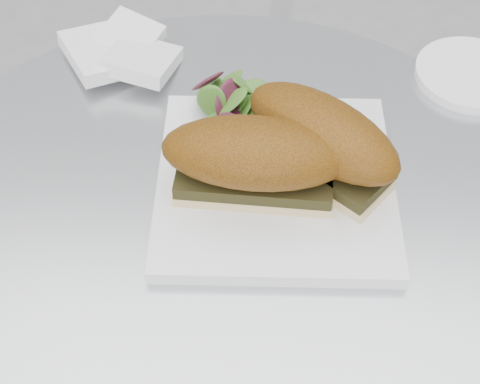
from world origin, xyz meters
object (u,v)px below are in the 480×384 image
at_px(plate, 275,182).
at_px(saucer, 471,74).
at_px(sandwich_right, 321,138).
at_px(sandwich_left, 255,159).

bearing_deg(plate, saucer, 38.65).
height_order(plate, sandwich_right, sandwich_right).
xyz_separation_m(sandwich_right, saucer, (0.18, 0.17, -0.05)).
height_order(sandwich_left, saucer, sandwich_left).
distance_m(plate, saucer, 0.29).
distance_m(sandwich_right, saucer, 0.25).
distance_m(sandwich_left, sandwich_right, 0.07).
bearing_deg(plate, sandwich_left, -142.96).
height_order(plate, sandwich_left, sandwich_left).
relative_size(plate, sandwich_right, 1.30).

